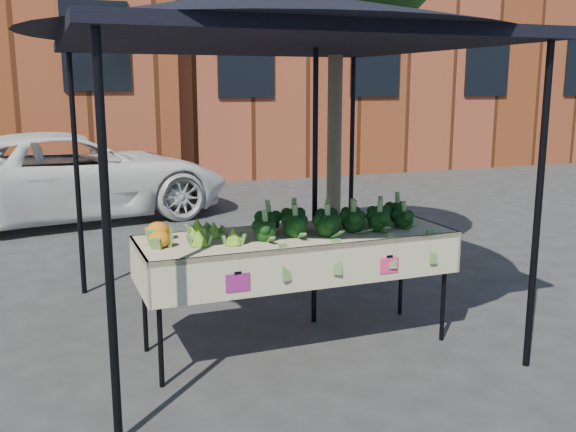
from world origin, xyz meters
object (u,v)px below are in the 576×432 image
(street_tree, at_px, (335,71))
(canopy, at_px, (272,165))
(table, at_px, (297,291))
(vehicle, at_px, (62,59))

(street_tree, bearing_deg, canopy, -134.64)
(table, height_order, street_tree, street_tree)
(canopy, bearing_deg, table, -87.50)
(table, distance_m, vehicle, 6.24)
(table, height_order, canopy, canopy)
(table, relative_size, vehicle, 0.50)
(table, xyz_separation_m, vehicle, (-1.40, 5.76, 1.93))
(vehicle, bearing_deg, street_tree, -160.30)
(table, height_order, vehicle, vehicle)
(vehicle, relative_size, street_tree, 1.11)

